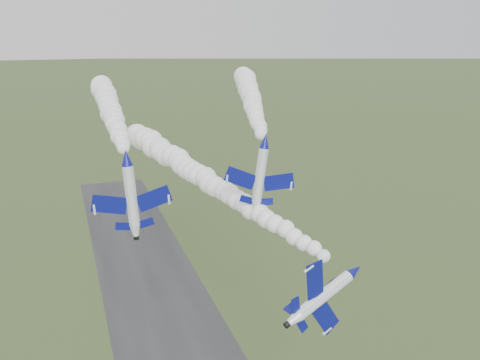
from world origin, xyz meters
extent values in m
cylinder|color=white|center=(15.19, -0.45, 31.92)|extent=(4.04, 8.53, 1.91)
cone|color=navy|center=(16.58, -5.51, 31.92)|extent=(2.42, 2.61, 1.91)
cone|color=white|center=(13.85, 4.43, 31.92)|extent=(2.31, 2.22, 1.91)
cylinder|color=black|center=(13.59, 5.38, 31.92)|extent=(1.09, 0.83, 0.97)
ellipsoid|color=black|center=(16.26, -2.37, 32.11)|extent=(1.98, 3.09, 1.27)
cube|color=navy|center=(13.86, 0.01, 34.66)|extent=(2.26, 2.74, 4.33)
cube|color=navy|center=(15.83, 0.55, 29.08)|extent=(2.26, 2.74, 4.33)
cube|color=navy|center=(13.56, 3.42, 33.41)|extent=(1.03, 1.26, 1.90)
cube|color=navy|center=(14.61, 3.71, 30.43)|extent=(1.03, 1.26, 1.90)
cube|color=navy|center=(15.32, 3.66, 32.36)|extent=(2.43, 2.08, 0.86)
cylinder|color=white|center=(-9.54, 19.01, 43.78)|extent=(2.24, 8.76, 1.64)
cone|color=navy|center=(-9.92, 13.56, 43.78)|extent=(1.79, 2.38, 1.64)
cone|color=white|center=(-9.17, 24.26, 43.78)|extent=(1.76, 1.97, 1.64)
cylinder|color=black|center=(-9.10, 25.29, 43.78)|extent=(0.87, 0.68, 0.83)
ellipsoid|color=black|center=(-9.73, 16.79, 44.36)|extent=(1.30, 3.04, 1.09)
cube|color=navy|center=(-12.55, 20.05, 43.44)|extent=(4.91, 2.80, 0.42)
cube|color=navy|center=(-6.39, 19.62, 43.81)|extent=(4.91, 2.80, 0.42)
cube|color=navy|center=(-10.88, 23.45, 43.68)|extent=(2.14, 1.28, 0.22)
cube|color=navy|center=(-7.59, 23.22, 43.88)|extent=(2.14, 1.28, 0.22)
cube|color=navy|center=(-9.33, 23.09, 45.12)|extent=(0.37, 1.66, 2.27)
cylinder|color=white|center=(10.79, 19.15, 44.66)|extent=(3.74, 8.40, 1.65)
cone|color=navy|center=(9.44, 14.12, 44.66)|extent=(2.15, 2.52, 1.65)
cone|color=white|center=(12.09, 23.99, 44.66)|extent=(2.05, 2.14, 1.65)
cylinder|color=black|center=(12.35, 24.94, 44.66)|extent=(0.96, 0.79, 0.84)
ellipsoid|color=black|center=(10.31, 17.08, 45.21)|extent=(1.80, 3.02, 1.10)
cube|color=navy|center=(8.15, 20.67, 44.89)|extent=(4.96, 3.45, 0.71)
cube|color=navy|center=(13.80, 19.15, 44.14)|extent=(4.96, 3.45, 0.71)
cube|color=navy|center=(10.35, 23.54, 44.86)|extent=(2.18, 1.55, 0.35)
cube|color=navy|center=(13.37, 22.73, 44.46)|extent=(2.18, 1.55, 0.35)
cube|color=navy|center=(11.96, 22.86, 45.93)|extent=(0.79, 1.62, 2.16)
camera|label=1|loc=(-17.74, -52.89, 61.22)|focal=40.00mm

